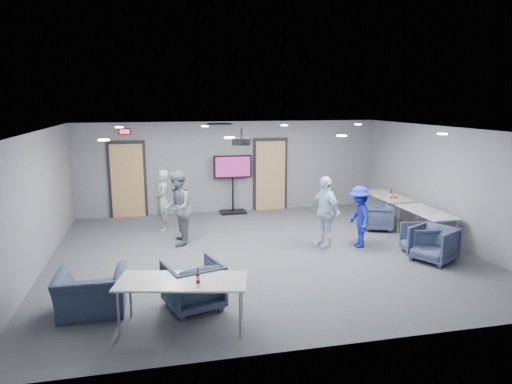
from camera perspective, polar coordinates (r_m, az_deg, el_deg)
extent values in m
plane|color=#3E4046|center=(10.14, 0.78, -7.60)|extent=(9.00, 9.00, 0.00)
plane|color=white|center=(9.61, 0.82, 7.82)|extent=(9.00, 9.00, 0.00)
cube|color=slate|center=(13.65, -3.13, 3.14)|extent=(9.00, 0.02, 2.70)
cube|color=slate|center=(6.09, 9.69, -7.38)|extent=(9.00, 0.02, 2.70)
cube|color=slate|center=(9.79, -25.77, -1.24)|extent=(0.02, 8.00, 2.70)
cube|color=slate|center=(11.67, 22.82, 0.87)|extent=(0.02, 8.00, 2.70)
cube|color=black|center=(13.50, -15.76, 1.48)|extent=(1.06, 0.06, 2.24)
cube|color=tan|center=(13.46, -15.76, 1.32)|extent=(0.90, 0.05, 2.10)
cylinder|color=#989BA1|center=(13.41, -14.27, 1.14)|extent=(0.04, 0.10, 0.04)
cube|color=black|center=(13.91, 1.78, 2.18)|extent=(1.06, 0.06, 2.24)
cube|color=tan|center=(13.87, 1.82, 2.03)|extent=(0.90, 0.05, 2.10)
cylinder|color=#989BA1|center=(13.93, 3.27, 1.85)|extent=(0.04, 0.10, 0.04)
cube|color=black|center=(13.31, -16.08, 7.27)|extent=(0.32, 0.06, 0.16)
cube|color=#FF0C0C|center=(13.27, -16.09, 7.26)|extent=(0.26, 0.02, 0.11)
cube|color=black|center=(12.26, -4.58, 8.47)|extent=(0.60, 0.60, 0.03)
cylinder|color=white|center=(7.58, -18.51, 6.19)|extent=(0.18, 0.18, 0.02)
cylinder|color=white|center=(11.17, -16.74, 7.75)|extent=(0.18, 0.18, 0.02)
cylinder|color=white|center=(7.65, -3.34, 6.79)|extent=(0.18, 0.18, 0.02)
cylinder|color=white|center=(11.21, -6.39, 8.17)|extent=(0.18, 0.18, 0.02)
cylinder|color=white|center=(8.22, 10.66, 6.92)|extent=(0.18, 0.18, 0.02)
cylinder|color=white|center=(11.60, 3.57, 8.32)|extent=(0.18, 0.18, 0.02)
cylinder|color=white|center=(9.19, 22.27, 6.73)|extent=(0.18, 0.18, 0.02)
cylinder|color=white|center=(12.31, 12.64, 8.25)|extent=(0.18, 0.18, 0.02)
imported|color=#969996|center=(11.93, -11.64, -1.04)|extent=(0.41, 0.59, 1.57)
imported|color=slate|center=(10.63, -9.84, -2.01)|extent=(0.74, 0.91, 1.73)
imported|color=#C6E1FF|center=(10.50, 8.58, -2.43)|extent=(0.70, 1.03, 1.63)
imported|color=#1922A5|center=(10.63, 12.77, -3.04)|extent=(0.64, 0.97, 1.41)
imported|color=#35435C|center=(12.23, 14.95, -3.06)|extent=(0.93, 0.92, 0.66)
imported|color=#34415A|center=(10.57, 19.97, -5.61)|extent=(0.82, 0.80, 0.67)
imported|color=#374060|center=(10.21, 21.30, -6.09)|extent=(1.09, 1.08, 0.74)
imported|color=#36465D|center=(7.52, -7.86, -11.43)|extent=(1.05, 1.06, 0.78)
imported|color=#37435F|center=(7.73, -19.87, -11.81)|extent=(1.05, 0.91, 0.68)
cube|color=silver|center=(13.09, 16.05, -0.46)|extent=(0.73, 1.74, 0.03)
cylinder|color=#989BA1|center=(13.73, 13.36, -1.35)|extent=(0.04, 0.04, 0.70)
cylinder|color=#989BA1|center=(12.36, 16.56, -2.90)|extent=(0.04, 0.04, 0.70)
cylinder|color=#989BA1|center=(13.98, 15.44, -1.22)|extent=(0.04, 0.04, 0.70)
cylinder|color=#989BA1|center=(12.65, 18.80, -2.73)|extent=(0.04, 0.04, 0.70)
cube|color=silver|center=(11.51, 20.56, -2.33)|extent=(0.71, 1.70, 0.03)
cylinder|color=#989BA1|center=(12.08, 17.38, -3.28)|extent=(0.04, 0.04, 0.70)
cylinder|color=#989BA1|center=(10.83, 21.43, -5.21)|extent=(0.04, 0.04, 0.70)
cylinder|color=#989BA1|center=(12.36, 19.58, -3.09)|extent=(0.04, 0.04, 0.70)
cylinder|color=#989BA1|center=(11.15, 23.76, -4.95)|extent=(0.04, 0.04, 0.70)
cube|color=silver|center=(6.83, -9.23, -10.94)|extent=(2.00, 1.18, 0.03)
cylinder|color=#989BA1|center=(7.18, -1.79, -12.83)|extent=(0.04, 0.04, 0.70)
cylinder|color=#989BA1|center=(7.43, -15.43, -12.38)|extent=(0.04, 0.04, 0.70)
cylinder|color=#989BA1|center=(6.62, -1.97, -15.03)|extent=(0.04, 0.04, 0.70)
cylinder|color=#989BA1|center=(6.89, -16.83, -14.41)|extent=(0.04, 0.04, 0.70)
cylinder|color=#4E200D|center=(6.66, -7.27, -10.59)|extent=(0.06, 0.06, 0.16)
cylinder|color=#4E200D|center=(6.62, -7.29, -9.66)|extent=(0.02, 0.02, 0.07)
cylinder|color=beige|center=(6.66, -7.27, -10.59)|extent=(0.06, 0.06, 0.05)
cylinder|color=#4E200D|center=(12.69, 16.54, -0.35)|extent=(0.07, 0.07, 0.19)
cylinder|color=#4E200D|center=(12.66, 16.57, 0.25)|extent=(0.02, 0.02, 0.08)
cylinder|color=beige|center=(12.69, 16.54, -0.35)|extent=(0.07, 0.07, 0.06)
cube|color=#D54935|center=(12.76, 16.85, -0.65)|extent=(0.20, 0.16, 0.04)
cube|color=silver|center=(11.15, 22.40, -2.70)|extent=(0.22, 0.19, 0.04)
cube|color=black|center=(13.66, -2.88, -2.49)|extent=(0.75, 0.54, 0.06)
cylinder|color=black|center=(13.52, -2.91, 0.26)|extent=(0.06, 0.06, 1.29)
cube|color=black|center=(13.40, -2.94, 3.19)|extent=(1.13, 0.07, 0.67)
cube|color=#711956|center=(13.35, -2.91, 3.16)|extent=(1.02, 0.01, 0.58)
cylinder|color=black|center=(10.16, -1.83, 7.32)|extent=(0.04, 0.04, 0.22)
cube|color=black|center=(10.18, -1.82, 6.31)|extent=(0.47, 0.43, 0.15)
cylinder|color=black|center=(10.00, -1.63, 6.23)|extent=(0.08, 0.06, 0.08)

